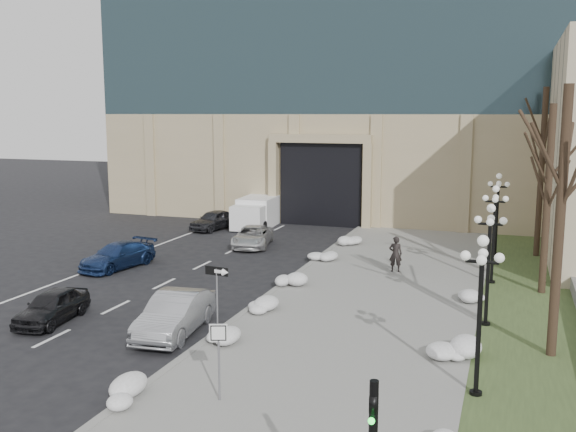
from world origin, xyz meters
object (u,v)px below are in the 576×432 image
car_d (253,236)px  one_way_sign (220,280)px  car_a (52,306)px  lamppost_a (481,294)px  pedestrian (396,254)px  keep_sign (219,346)px  car_e (214,220)px  car_b (175,314)px  lamppost_c (494,221)px  lamppost_b (489,248)px  box_truck (260,211)px  lamppost_d (498,203)px  car_c (118,256)px

car_d → one_way_sign: (5.09, -15.35, 1.54)m
car_a → lamppost_a: 16.28m
pedestrian → lamppost_a: bearing=95.7°
one_way_sign → keep_sign: 5.45m
pedestrian → keep_sign: (-2.08, -16.40, 0.69)m
car_e → one_way_sign: bearing=-51.4°
car_a → pedestrian: (11.33, 12.04, 0.39)m
car_b → lamppost_c: lamppost_c is taller
lamppost_b → car_d: bearing=142.1°
one_way_sign → lamppost_a: 9.33m
car_d → car_e: (-4.76, 4.42, 0.06)m
car_d → box_truck: box_truck is taller
car_d → box_truck: bearing=96.7°
car_d → lamppost_d: lamppost_d is taller
lamppost_d → car_e: bearing=172.8°
lamppost_c → lamppost_b: bearing=-90.0°
car_a → box_truck: size_ratio=0.56×
pedestrian → lamppost_d: lamppost_d is taller
car_a → one_way_sign: one_way_sign is taller
box_truck → lamppost_a: 29.71m
pedestrian → lamppost_b: 8.75m
car_e → pedestrian: (14.19, -8.31, 0.34)m
pedestrian → lamppost_d: bearing=-141.8°
car_d → lamppost_b: bearing=-49.7°
car_d → lamppost_c: lamppost_c is taller
pedestrian → lamppost_b: (4.69, -7.09, 2.04)m
lamppost_a → lamppost_b: same height
lamppost_a → lamppost_d: 19.50m
car_c → keep_sign: size_ratio=1.95×
car_d → car_c: bearing=-133.5°
car_b → car_c: bearing=127.8°
car_d → box_truck: 7.54m
lamppost_b → lamppost_c: 6.50m
pedestrian → lamppost_d: (4.69, 5.91, 2.04)m
lamppost_b → lamppost_c: (0.00, 6.50, 0.00)m
car_c → one_way_sign: bearing=-28.6°
car_b → car_e: 21.56m
car_d → car_e: size_ratio=1.11×
box_truck → keep_sign: bearing=-74.4°
car_d → lamppost_d: bearing=-3.7°
lamppost_b → lamppost_a: bearing=-90.0°
pedestrian → box_truck: size_ratio=0.27×
lamppost_a → car_b: bearing=169.9°
pedestrian → lamppost_c: 5.15m
lamppost_d → car_c: bearing=-153.1°
one_way_sign → lamppost_b: (9.03, 4.37, 0.90)m
car_d → car_a: bearing=-108.6°
car_b → box_truck: box_truck is taller
car_b → pedestrian: bearing=55.8°
box_truck → lamppost_c: size_ratio=1.42×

